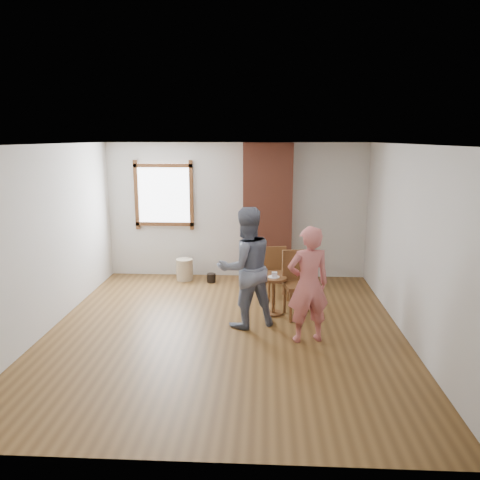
# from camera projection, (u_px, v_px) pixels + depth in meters

# --- Properties ---
(ground) EXTENTS (5.50, 5.50, 0.00)m
(ground) POSITION_uv_depth(u_px,v_px,m) (225.00, 331.00, 6.64)
(ground) COLOR brown
(ground) RESTS_ON ground
(room_shell) EXTENTS (5.04, 5.52, 2.62)m
(room_shell) POSITION_uv_depth(u_px,v_px,m) (224.00, 199.00, 6.84)
(room_shell) COLOR silver
(room_shell) RESTS_ON ground
(brick_chimney) EXTENTS (0.90, 0.50, 2.60)m
(brick_chimney) POSITION_uv_depth(u_px,v_px,m) (267.00, 213.00, 8.76)
(brick_chimney) COLOR brown
(brick_chimney) RESTS_ON ground
(stoneware_crock) EXTENTS (0.38, 0.38, 0.41)m
(stoneware_crock) POSITION_uv_depth(u_px,v_px,m) (185.00, 269.00, 8.98)
(stoneware_crock) COLOR tan
(stoneware_crock) RESTS_ON ground
(dark_pot) EXTENTS (0.21, 0.21, 0.17)m
(dark_pot) POSITION_uv_depth(u_px,v_px,m) (211.00, 278.00, 8.86)
(dark_pot) COLOR black
(dark_pot) RESTS_ON ground
(dining_chair_left) EXTENTS (0.47, 0.47, 0.86)m
(dining_chair_left) POSITION_uv_depth(u_px,v_px,m) (276.00, 270.00, 7.96)
(dining_chair_left) COLOR brown
(dining_chair_left) RESTS_ON ground
(dining_chair_right) EXTENTS (0.55, 0.55, 1.01)m
(dining_chair_right) POSITION_uv_depth(u_px,v_px,m) (299.00, 280.00, 7.12)
(dining_chair_right) COLOR brown
(dining_chair_right) RESTS_ON ground
(side_table) EXTENTS (0.40, 0.40, 0.60)m
(side_table) POSITION_uv_depth(u_px,v_px,m) (274.00, 289.00, 7.18)
(side_table) COLOR brown
(side_table) RESTS_ON ground
(cake_plate) EXTENTS (0.18, 0.18, 0.01)m
(cake_plate) POSITION_uv_depth(u_px,v_px,m) (274.00, 277.00, 7.14)
(cake_plate) COLOR white
(cake_plate) RESTS_ON side_table
(cake_slice) EXTENTS (0.08, 0.07, 0.06)m
(cake_slice) POSITION_uv_depth(u_px,v_px,m) (274.00, 275.00, 7.13)
(cake_slice) COLOR white
(cake_slice) RESTS_ON cake_plate
(man) EXTENTS (1.05, 0.96, 1.75)m
(man) POSITION_uv_depth(u_px,v_px,m) (246.00, 268.00, 6.66)
(man) COLOR #131B34
(man) RESTS_ON ground
(person_pink) EXTENTS (0.65, 0.51, 1.58)m
(person_pink) POSITION_uv_depth(u_px,v_px,m) (308.00, 285.00, 6.16)
(person_pink) COLOR #CB6765
(person_pink) RESTS_ON ground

